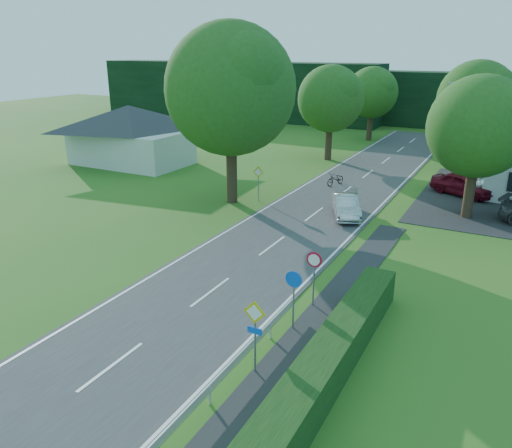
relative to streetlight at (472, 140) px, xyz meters
The scene contains 23 objects.
road 13.59m from the streetlight, 128.88° to the right, with size 7.00×80.00×0.04m, color #353537.
line_edge_left 15.73m from the streetlight, 138.52° to the right, with size 0.12×80.00×0.01m, color white.
line_edge_right 11.95m from the streetlight, 115.70° to the right, with size 0.12×80.00×0.01m, color white.
line_centre 13.58m from the streetlight, 128.88° to the right, with size 0.12×80.00×0.01m, color white, non-canonical shape.
tree_main 15.35m from the streetlight, 156.89° to the right, with size 9.40×9.40×11.64m, color #274D17, non-canonical shape.
tree_left_far 16.45m from the streetlight, 142.56° to the left, with size 7.00×7.00×8.58m, color #274D17, non-canonical shape.
tree_right_far 12.05m from the streetlight, 95.06° to the left, with size 7.40×7.40×9.09m, color #274D17, non-canonical shape.
tree_left_back 25.34m from the streetlight, 119.73° to the left, with size 6.60×6.60×8.07m, color #274D17, non-canonical shape.
tree_right_back 20.12m from the streetlight, 95.89° to the left, with size 6.20×6.20×7.56m, color #274D17, non-canonical shape.
tree_right_mid 2.05m from the streetlight, 77.66° to the right, with size 7.00×7.00×8.58m, color #274D17, non-canonical shape.
treeline_left 48.22m from the streetlight, 138.42° to the left, with size 44.00×6.00×8.00m, color black.
treeline_right 36.01m from the streetlight, 90.10° to the left, with size 30.00×5.00×7.00m, color black.
bungalow_left 28.12m from the streetlight, behind, with size 11.00×6.50×5.20m.
streetlight is the anchor object (origin of this frame).
sign_priority_right 22.50m from the streetlight, 99.70° to the right, with size 0.78×0.09×2.59m.
sign_roundabout 19.59m from the streetlight, 101.19° to the right, with size 0.64×0.08×2.37m.
sign_speed_limit 17.64m from the streetlight, 102.46° to the right, with size 0.64×0.11×2.37m.
sign_priority_left 13.80m from the streetlight, 158.22° to the right, with size 0.78×0.09×2.44m.
moving_car 9.06m from the streetlight, 138.46° to the right, with size 1.44×4.12×1.36m, color #B1B0B5.
motorcycle 10.15m from the streetlight, behind, with size 0.65×1.86×0.98m, color black.
parked_car_red 4.71m from the streetlight, 97.66° to the left, with size 1.81×4.50×1.53m, color maroon.
parked_car_silver_a 5.41m from the streetlight, 53.00° to the left, with size 1.59×4.55×1.50m, color silver.
parasol 6.40m from the streetlight, 69.46° to the left, with size 1.95×1.99×1.79m, color red.
Camera 1 is at (10.73, -4.05, 9.94)m, focal length 35.00 mm.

